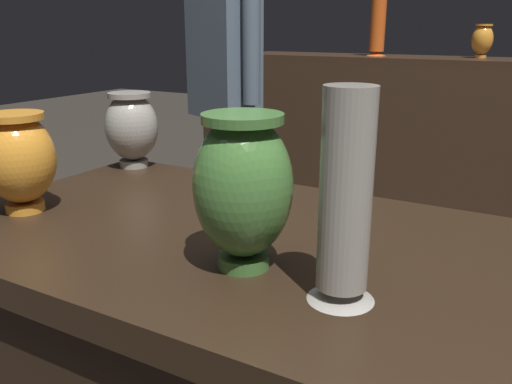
{
  "coord_description": "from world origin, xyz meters",
  "views": [
    {
      "loc": [
        0.4,
        -0.74,
        1.14
      ],
      "look_at": [
        0.01,
        -0.06,
        0.9
      ],
      "focal_mm": 37.72,
      "sensor_mm": 36.0,
      "label": 1
    }
  ],
  "objects_px": {
    "vase_centerpiece": "(243,186)",
    "vase_tall_behind": "(345,204)",
    "shelf_vase_center": "(482,40)",
    "shelf_vase_left": "(378,28)",
    "visitor_near_left": "(224,83)",
    "vase_right_accent": "(19,158)",
    "vase_left_accent": "(132,127)"
  },
  "relations": [
    {
      "from": "shelf_vase_center",
      "to": "shelf_vase_left",
      "type": "bearing_deg",
      "value": -171.83
    },
    {
      "from": "shelf_vase_left",
      "to": "visitor_near_left",
      "type": "distance_m",
      "value": 1.05
    },
    {
      "from": "shelf_vase_center",
      "to": "shelf_vase_left",
      "type": "relative_size",
      "value": 0.53
    },
    {
      "from": "vase_tall_behind",
      "to": "vase_left_accent",
      "type": "height_order",
      "value": "vase_tall_behind"
    },
    {
      "from": "vase_left_accent",
      "to": "shelf_vase_left",
      "type": "distance_m",
      "value": 1.94
    },
    {
      "from": "vase_left_accent",
      "to": "vase_right_accent",
      "type": "distance_m",
      "value": 0.37
    },
    {
      "from": "vase_centerpiece",
      "to": "visitor_near_left",
      "type": "height_order",
      "value": "visitor_near_left"
    },
    {
      "from": "vase_tall_behind",
      "to": "visitor_near_left",
      "type": "xyz_separation_m",
      "value": [
        -1.06,
        1.36,
        -0.02
      ]
    },
    {
      "from": "vase_tall_behind",
      "to": "vase_right_accent",
      "type": "xyz_separation_m",
      "value": [
        -0.66,
        0.03,
        -0.03
      ]
    },
    {
      "from": "vase_left_accent",
      "to": "vase_right_accent",
      "type": "height_order",
      "value": "vase_right_accent"
    },
    {
      "from": "vase_right_accent",
      "to": "shelf_vase_center",
      "type": "distance_m",
      "value": 2.42
    },
    {
      "from": "shelf_vase_left",
      "to": "visitor_near_left",
      "type": "xyz_separation_m",
      "value": [
        -0.36,
        -0.97,
        -0.23
      ]
    },
    {
      "from": "vase_tall_behind",
      "to": "shelf_vase_left",
      "type": "bearing_deg",
      "value": 106.89
    },
    {
      "from": "vase_centerpiece",
      "to": "vase_left_accent",
      "type": "height_order",
      "value": "vase_centerpiece"
    },
    {
      "from": "visitor_near_left",
      "to": "shelf_vase_center",
      "type": "bearing_deg",
      "value": -106.77
    },
    {
      "from": "vase_tall_behind",
      "to": "shelf_vase_center",
      "type": "height_order",
      "value": "shelf_vase_center"
    },
    {
      "from": "vase_centerpiece",
      "to": "vase_tall_behind",
      "type": "relative_size",
      "value": 0.82
    },
    {
      "from": "vase_left_accent",
      "to": "vase_centerpiece",
      "type": "bearing_deg",
      "value": -34.12
    },
    {
      "from": "vase_centerpiece",
      "to": "vase_left_accent",
      "type": "relative_size",
      "value": 1.22
    },
    {
      "from": "vase_left_accent",
      "to": "shelf_vase_left",
      "type": "bearing_deg",
      "value": 89.65
    },
    {
      "from": "vase_centerpiece",
      "to": "vase_tall_behind",
      "type": "xyz_separation_m",
      "value": [
        0.16,
        -0.02,
        0.01
      ]
    },
    {
      "from": "vase_tall_behind",
      "to": "vase_right_accent",
      "type": "bearing_deg",
      "value": 177.42
    },
    {
      "from": "vase_left_accent",
      "to": "shelf_vase_left",
      "type": "xyz_separation_m",
      "value": [
        0.01,
        1.92,
        0.23
      ]
    },
    {
      "from": "shelf_vase_center",
      "to": "vase_centerpiece",
      "type": "bearing_deg",
      "value": -89.49
    },
    {
      "from": "vase_right_accent",
      "to": "visitor_near_left",
      "type": "distance_m",
      "value": 1.38
    },
    {
      "from": "vase_left_accent",
      "to": "vase_right_accent",
      "type": "relative_size",
      "value": 0.98
    },
    {
      "from": "vase_centerpiece",
      "to": "shelf_vase_center",
      "type": "distance_m",
      "value": 2.38
    },
    {
      "from": "vase_left_accent",
      "to": "vase_right_accent",
      "type": "xyz_separation_m",
      "value": [
        0.05,
        -0.37,
        0.0
      ]
    },
    {
      "from": "vase_right_accent",
      "to": "visitor_near_left",
      "type": "relative_size",
      "value": 0.12
    },
    {
      "from": "vase_tall_behind",
      "to": "shelf_vase_center",
      "type": "xyz_separation_m",
      "value": [
        -0.18,
        2.39,
        0.15
      ]
    },
    {
      "from": "vase_centerpiece",
      "to": "vase_right_accent",
      "type": "bearing_deg",
      "value": 179.3
    },
    {
      "from": "vase_right_accent",
      "to": "shelf_vase_left",
      "type": "distance_m",
      "value": 2.3
    }
  ]
}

